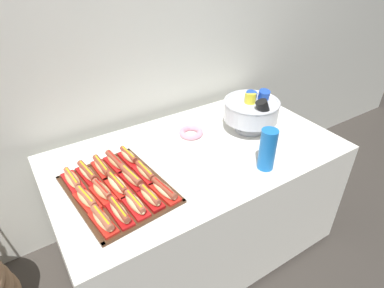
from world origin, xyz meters
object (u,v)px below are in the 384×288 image
Objects in this scene: hot_dog_5 at (87,199)px; hot_dog_8 at (132,178)px; hot_dog_2 at (135,204)px; donut at (191,132)px; hot_dog_13 at (116,162)px; hot_dog_1 at (119,212)px; cup_stack at (267,150)px; buffet_table at (197,200)px; hot_dog_12 at (102,167)px; punch_bowl at (252,109)px; hot_dog_10 at (73,180)px; hot_dog_6 at (102,191)px; hot_dog_7 at (117,185)px; hot_dog_3 at (150,197)px; hot_dog_9 at (145,172)px; hot_dog_14 at (129,156)px; hot_dog_4 at (164,190)px; hot_dog_0 at (103,220)px; hot_dog_11 at (88,173)px; serving_tray at (118,190)px.

hot_dog_8 is at bearing 5.60° from hot_dog_5.
hot_dog_2 is 0.90× the size of hot_dog_8.
hot_dog_8 reaches higher than donut.
hot_dog_1 is at bearing -108.84° from hot_dog_13.
cup_stack reaches higher than hot_dog_13.
buffet_table is 0.65m from hot_dog_12.
buffet_table is 4.86× the size of punch_bowl.
donut is at bearing 6.73° from hot_dog_10.
hot_dog_10 is (-0.24, 0.14, -0.01)m from hot_dog_8.
hot_dog_2 is 1.18× the size of donut.
hot_dog_7 is at bearing 5.60° from hot_dog_6.
hot_dog_2 is at bearing -163.64° from punch_bowl.
buffet_table is 9.38× the size of hot_dog_5.
donut is at bearing 21.07° from hot_dog_6.
hot_dog_8 is 0.68m from cup_stack.
hot_dog_10 is (-0.26, 0.31, -0.00)m from hot_dog_3.
hot_dog_12 is at bearing 137.87° from hot_dog_9.
donut is at bearing 7.54° from hot_dog_14.
hot_dog_13 is at bearing 71.16° from hot_dog_1.
hot_dog_7 reaches higher than hot_dog_5.
cup_stack reaches higher than hot_dog_7.
buffet_table is 11.07× the size of donut.
donut is (0.63, 0.24, -0.02)m from hot_dog_6.
hot_dog_8 is (-0.41, -0.06, 0.40)m from buffet_table.
buffet_table is 0.75m from hot_dog_5.
hot_dog_4 is at bearing 170.65° from cup_stack.
hot_dog_0 is 0.96× the size of hot_dog_9.
buffet_table is at bearing 7.26° from hot_dog_5.
punch_bowl reaches higher than hot_dog_9.
hot_dog_14 is 0.48× the size of punch_bowl.
hot_dog_10 is 0.30m from hot_dog_14.
hot_dog_1 is 0.34m from hot_dog_12.
hot_dog_4 is at bearing 5.60° from hot_dog_1.
hot_dog_13 is at bearing 166.23° from buffet_table.
hot_dog_9 is at bearing -30.65° from hot_dog_11.
hot_dog_4 is 0.34m from hot_dog_13.
serving_tray is at bearing 5.60° from hot_dog_5.
hot_dog_5 is 0.93× the size of hot_dog_12.
hot_dog_10 is 0.72m from donut.
serving_tray is 0.08m from hot_dog_8.
hot_dog_9 is (0.22, 0.02, -0.00)m from hot_dog_6.
punch_bowl reaches higher than hot_dog_13.
hot_dog_4 is at bearing -30.65° from hot_dog_6.
hot_dog_4 reaches higher than hot_dog_10.
hot_dog_2 reaches higher than hot_dog_12.
hot_dog_10 reaches higher than serving_tray.
hot_dog_7 is 1.19× the size of hot_dog_14.
punch_bowl reaches higher than hot_dog_1.
hot_dog_2 is 0.33m from hot_dog_12.
punch_bowl reaches higher than hot_dog_14.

